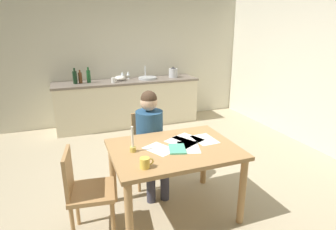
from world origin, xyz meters
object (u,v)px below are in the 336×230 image
object	(u,v)px
coffee_mug	(145,163)
wine_glass_by_kettle	(122,74)
teacup_on_counter	(113,80)
bottle_vinegar	(80,78)
candlestick	(133,145)
chair_at_table	(148,145)
bottle_oil	(75,77)
book_magazine	(177,149)
wine_glass_near_sink	(128,73)
stovetop_kettle	(173,73)
mixing_bowl	(120,78)
bottle_wine_red	(89,76)
person_seated	(151,135)
sink_unit	(148,78)
chair_side_empty	(85,190)
dining_table	(174,157)

from	to	relation	value
coffee_mug	wine_glass_by_kettle	xyz separation A→B (m)	(0.50, 3.35, 0.22)
teacup_on_counter	wine_glass_by_kettle	bearing A→B (deg)	52.43
coffee_mug	bottle_vinegar	distance (m)	3.25
coffee_mug	candlestick	world-z (taller)	candlestick
candlestick	teacup_on_counter	xyz separation A→B (m)	(0.29, 2.70, 0.13)
chair_at_table	teacup_on_counter	size ratio (longest dim) A/B	8.02
chair_at_table	bottle_oil	distance (m)	2.37
book_magazine	wine_glass_near_sink	bearing A→B (deg)	102.49
book_magazine	stovetop_kettle	distance (m)	3.17
wine_glass_near_sink	mixing_bowl	bearing A→B (deg)	-148.08
wine_glass_near_sink	wine_glass_by_kettle	xyz separation A→B (m)	(-0.12, 0.00, 0.00)
bottle_wine_red	stovetop_kettle	distance (m)	1.67
bottle_vinegar	mixing_bowl	size ratio (longest dim) A/B	1.16
wine_glass_near_sink	teacup_on_counter	size ratio (longest dim) A/B	1.41
person_seated	bottle_wine_red	distance (m)	2.44
book_magazine	teacup_on_counter	bearing A→B (deg)	109.11
bottle_wine_red	teacup_on_counter	distance (m)	0.47
sink_unit	bottle_vinegar	size ratio (longest dim) A/B	1.47
teacup_on_counter	coffee_mug	bearing A→B (deg)	-95.11
chair_side_empty	bottle_wine_red	world-z (taller)	bottle_wine_red
wine_glass_near_sink	teacup_on_counter	distance (m)	0.46
candlestick	bottle_oil	world-z (taller)	bottle_oil
bottle_wine_red	mixing_bowl	world-z (taller)	bottle_wine_red
book_magazine	person_seated	bearing A→B (deg)	114.20
dining_table	bottle_vinegar	bearing A→B (deg)	103.14
person_seated	chair_side_empty	distance (m)	1.03
chair_side_empty	stovetop_kettle	distance (m)	3.61
wine_glass_by_kettle	person_seated	bearing A→B (deg)	-94.38
bottle_oil	chair_side_empty	bearing A→B (deg)	-92.07
stovetop_kettle	teacup_on_counter	xyz separation A→B (m)	(-1.25, -0.15, -0.05)
bottle_vinegar	mixing_bowl	bearing A→B (deg)	0.26
sink_unit	bottle_vinegar	bearing A→B (deg)	178.95
bottle_vinegar	coffee_mug	bearing A→B (deg)	-84.68
chair_side_empty	book_magazine	bearing A→B (deg)	-0.74
bottle_wine_red	book_magazine	bearing A→B (deg)	-79.66
dining_table	book_magazine	xyz separation A→B (m)	(0.01, -0.06, 0.11)
chair_at_table	sink_unit	distance (m)	2.34
chair_at_table	chair_side_empty	size ratio (longest dim) A/B	1.00
bottle_vinegar	mixing_bowl	world-z (taller)	bottle_vinegar
wine_glass_near_sink	teacup_on_counter	bearing A→B (deg)	-139.14
person_seated	coffee_mug	distance (m)	0.91
coffee_mug	mixing_bowl	xyz separation A→B (m)	(0.43, 3.23, 0.16)
stovetop_kettle	teacup_on_counter	size ratio (longest dim) A/B	2.01
bottle_wine_red	chair_at_table	bearing A→B (deg)	-78.00
chair_side_empty	wine_glass_near_sink	size ratio (longest dim) A/B	5.66
dining_table	bottle_oil	size ratio (longest dim) A/B	4.37
wine_glass_by_kettle	chair_side_empty	bearing A→B (deg)	-107.95
dining_table	bottle_wine_red	size ratio (longest dim) A/B	4.34
bottle_oil	person_seated	bearing A→B (deg)	-73.29
dining_table	person_seated	bearing A→B (deg)	97.27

